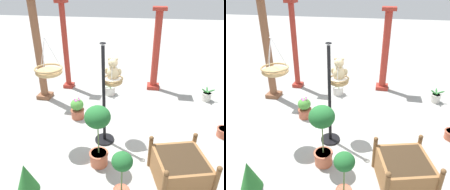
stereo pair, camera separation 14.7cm
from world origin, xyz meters
The scene contains 15 objects.
ground_plane centered at (0.00, 0.00, 0.00)m, with size 40.00×40.00×0.00m, color #9E9E99.
display_pole_central centered at (-0.14, -0.15, 0.69)m, with size 0.44×0.44×2.28m.
hanging_basket_with_teddy centered at (0.01, 0.10, 1.41)m, with size 0.45×0.45×0.61m.
teddy_bear centered at (0.01, 0.13, 1.63)m, with size 0.36×0.32×0.52m.
hanging_basket_left_high centered at (-1.20, -0.33, 1.71)m, with size 0.56×0.56×0.77m.
greenhouse_pillar_left centered at (0.97, 2.96, 1.28)m, with size 0.43×0.43×2.65m.
greenhouse_pillar_right centered at (-2.43, 1.67, 1.47)m, with size 0.43×0.43×3.05m.
greenhouse_pillar_far_back centered at (-1.94, 2.57, 1.38)m, with size 0.34×0.34×2.85m.
wooden_planter_box centered at (1.42, -1.09, 0.29)m, with size 1.15×1.15×0.72m.
potted_plant_fern_front centered at (-1.03, -1.95, 0.42)m, with size 0.36×0.36×0.82m.
potted_plant_flowering_red centered at (2.60, 2.28, 0.17)m, with size 0.42×0.41×0.41m.
potted_plant_tall_leafy centered at (-1.04, 0.68, 0.28)m, with size 0.37×0.37×0.59m.
potted_plant_bushy_green centered at (-0.43, 2.22, 0.18)m, with size 0.47×0.51×0.45m.
potted_plant_trailing_ivy centered at (-0.10, -0.91, 0.83)m, with size 0.48×0.48×1.32m.
potted_plant_broad_leaf centered at (0.44, -1.64, 0.59)m, with size 0.34×0.34×0.97m.
Camera 1 is at (0.71, -4.21, 3.28)m, focal length 35.62 mm.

